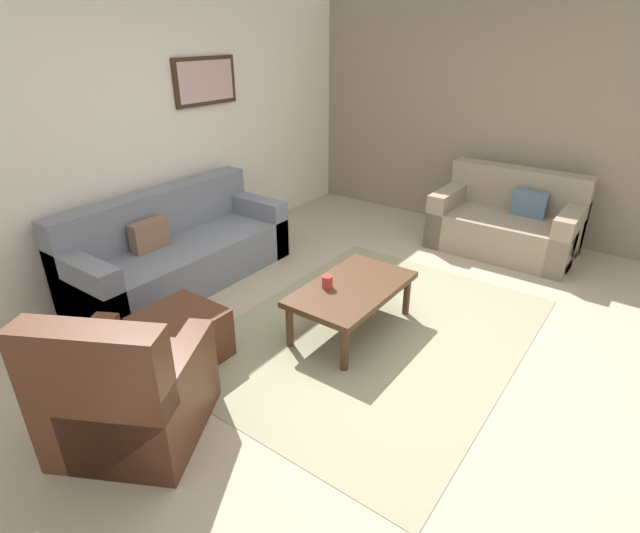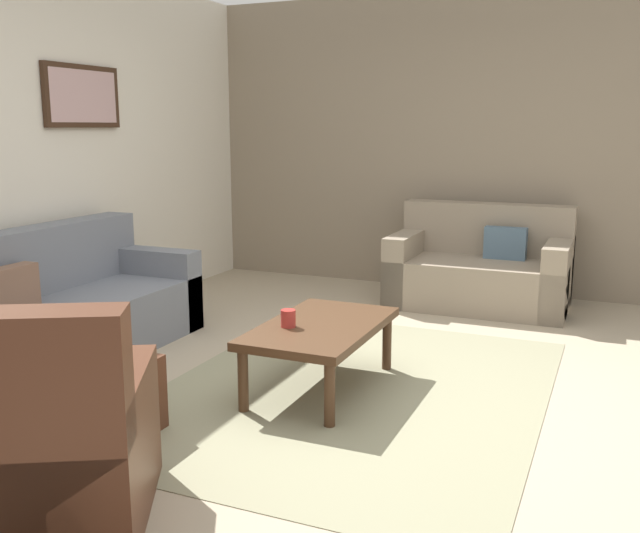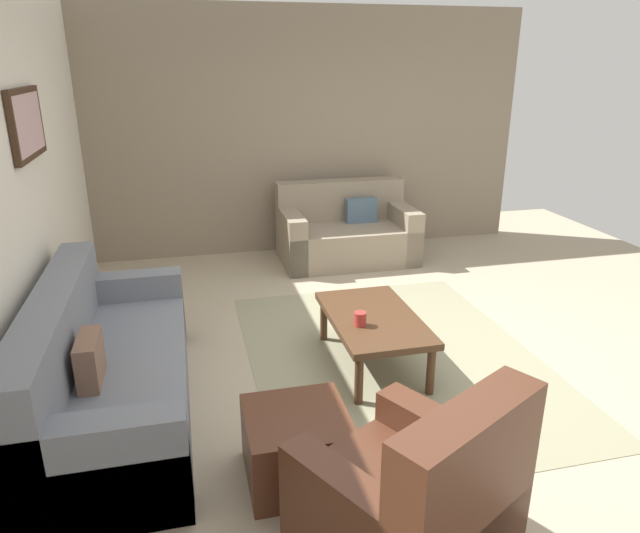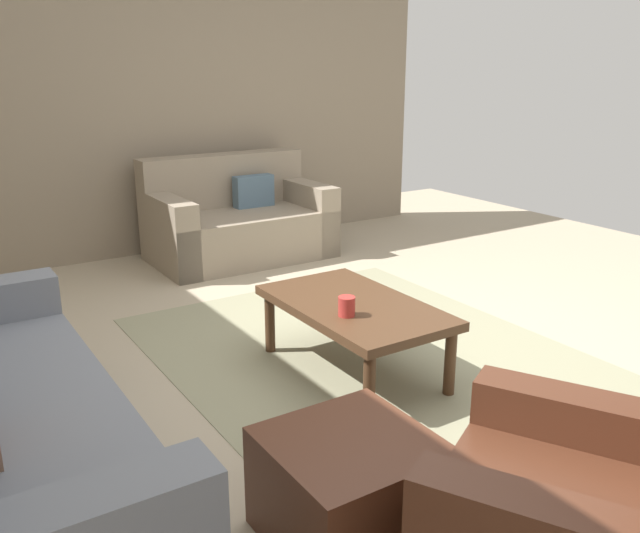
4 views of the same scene
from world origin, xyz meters
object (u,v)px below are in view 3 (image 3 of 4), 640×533
Objects in this scene: ottoman at (297,446)px; coffee_table at (373,322)px; armchair_leather at (417,513)px; framed_artwork at (27,124)px; couch_loveseat at (345,234)px; cup at (360,319)px; couch_main at (101,376)px.

coffee_table reaches higher than ottoman.
framed_artwork is at bearing 36.91° from armchair_leather.
cup is at bearing 166.31° from couch_loveseat.
framed_artwork is at bearing 72.97° from coffee_table.
cup is (-2.63, 0.64, 0.16)m from couch_loveseat.
couch_main is at bearing 43.52° from armchair_leather.
coffee_table is at bearing -107.03° from framed_artwork.
couch_main is 1.78m from cup.
ottoman is at bearing -140.21° from framed_artwork.
coffee_table is (1.83, -0.41, 0.05)m from armchair_leather.
ottoman is 0.69× the size of framed_artwork.
couch_loveseat is at bearing -57.63° from framed_artwork.
armchair_leather is (-1.59, -1.51, 0.01)m from couch_main.
framed_artwork reaches higher than cup.
couch_main is 2.03× the size of armchair_leather.
armchair_leather is at bearing -136.48° from couch_main.
cup is at bearing 133.08° from coffee_table.
couch_main is at bearing 97.23° from coffee_table.
couch_main and couch_loveseat have the same top height.
coffee_table is (1.10, -0.81, 0.16)m from ottoman.
ottoman is at bearing 160.14° from couch_loveseat.
armchair_leather is 1.34× the size of framed_artwork.
coffee_table is 2.82m from framed_artwork.
armchair_leather reaches higher than couch_loveseat.
coffee_table is at bearing 168.83° from couch_loveseat.
framed_artwork is (0.95, 0.40, 1.50)m from couch_main.
cup reaches higher than ottoman.
armchair_leather is 3.51m from framed_artwork.
couch_loveseat is 1.40× the size of armchair_leather.
armchair_leather is 1.72m from cup.
armchair_leather is at bearing 168.21° from couch_loveseat.
cup is at bearing -111.38° from framed_artwork.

